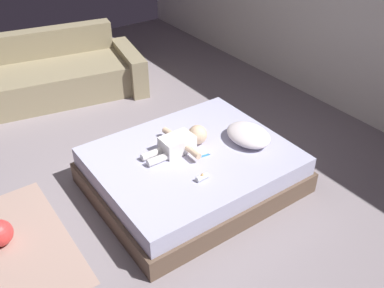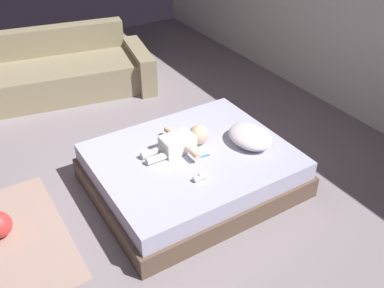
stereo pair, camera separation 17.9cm
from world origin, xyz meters
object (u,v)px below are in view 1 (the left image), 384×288
(toothbrush, at_px, (205,155))
(baby_bottle, at_px, (202,177))
(couch, at_px, (49,76))
(baby, at_px, (182,142))
(pillow, at_px, (248,135))
(bed, at_px, (192,170))

(toothbrush, distance_m, baby_bottle, 0.32)
(couch, relative_size, baby_bottle, 21.42)
(baby, height_order, couch, couch)
(couch, xyz_separation_m, baby_bottle, (2.83, 0.27, 0.14))
(pillow, height_order, couch, couch)
(couch, bearing_deg, toothbrush, 10.39)
(baby, relative_size, toothbrush, 4.87)
(bed, bearing_deg, baby, -164.71)
(bed, bearing_deg, couch, -170.71)
(pillow, bearing_deg, baby_bottle, -72.86)
(couch, bearing_deg, baby_bottle, 5.37)
(toothbrush, bearing_deg, baby, -154.72)
(toothbrush, height_order, couch, couch)
(baby, distance_m, couch, 2.42)
(baby_bottle, bearing_deg, couch, -174.63)
(bed, xyz_separation_m, toothbrush, (0.10, 0.07, 0.20))
(baby_bottle, bearing_deg, toothbrush, 139.80)
(bed, distance_m, couch, 2.52)
(baby, xyz_separation_m, toothbrush, (0.20, 0.10, -0.07))
(couch, bearing_deg, baby, 9.01)
(bed, distance_m, baby, 0.28)
(bed, distance_m, pillow, 0.60)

